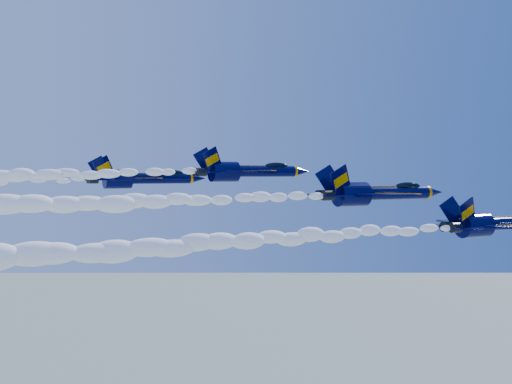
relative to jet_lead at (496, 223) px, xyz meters
name	(u,v)px	position (x,y,z in m)	size (l,w,h in m)	color
jet_lead	(496,223)	(0.00, 0.00, 0.00)	(17.72, 14.54, 6.59)	#000231
smoke_trail_jet_lead	(231,242)	(-34.02, 0.00, -0.50)	(52.89, 2.40, 2.16)	white
jet_second	(377,193)	(-9.26, 10.32, 3.39)	(19.10, 15.67, 7.10)	#000231
smoke_trail_jet_second	(95,203)	(-43.87, 10.32, 2.87)	(52.89, 2.59, 2.33)	white
jet_third	(247,171)	(-22.70, 19.06, 6.09)	(16.20, 13.29, 6.02)	#000231
jet_fourth	(142,178)	(-34.33, 25.55, 5.17)	(15.51, 12.72, 5.76)	#000231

